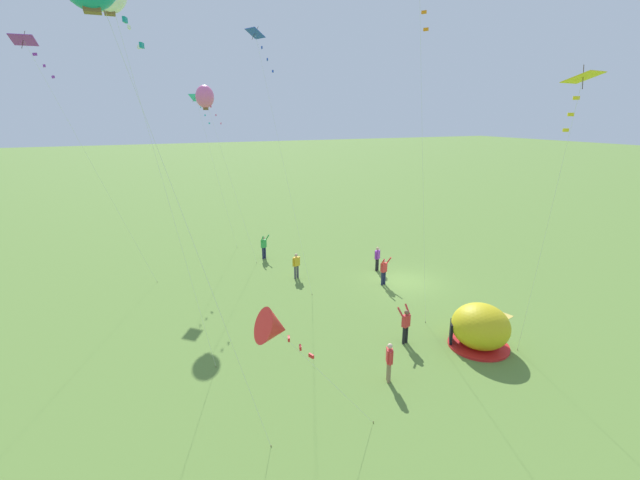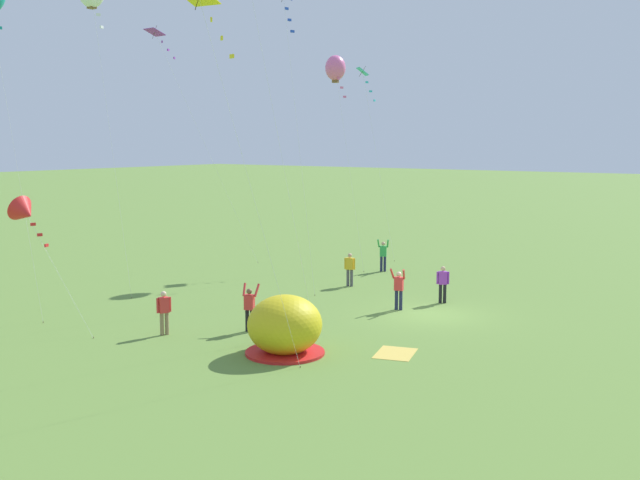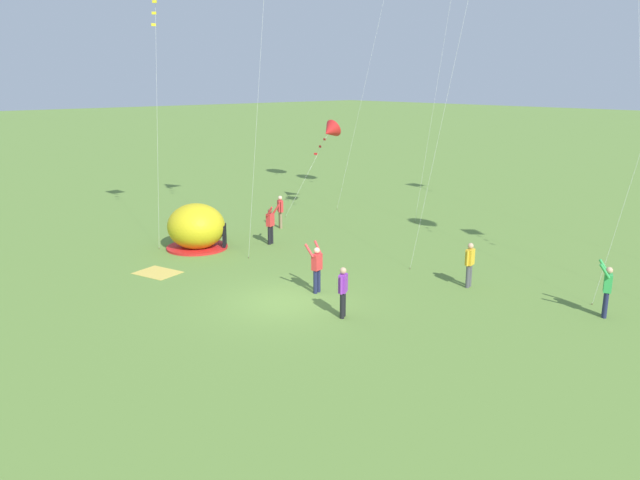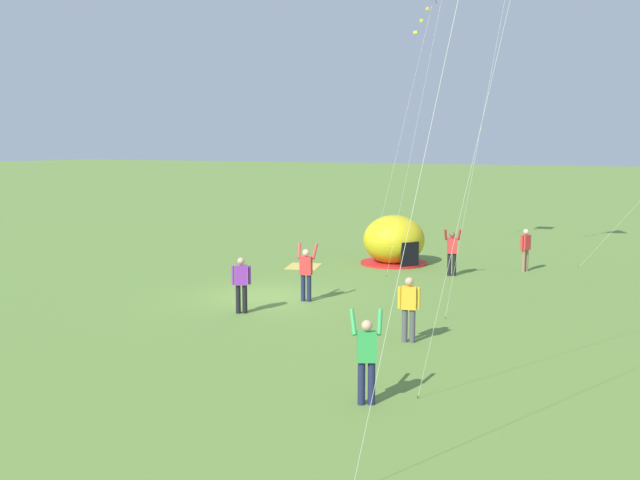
{
  "view_description": "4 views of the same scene",
  "coord_description": "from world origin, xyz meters",
  "px_view_note": "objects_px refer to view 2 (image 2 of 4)",
  "views": [
    {
      "loc": [
        -21.73,
        15.57,
        10.55
      ],
      "look_at": [
        2.4,
        4.91,
        2.77
      ],
      "focal_mm": 24.0,
      "sensor_mm": 36.0,
      "label": 1
    },
    {
      "loc": [
        -28.61,
        -14.2,
        7.46
      ],
      "look_at": [
        -1.35,
        4.8,
        3.03
      ],
      "focal_mm": 42.0,
      "sensor_mm": 36.0,
      "label": 2
    },
    {
      "loc": [
        16.33,
        -12.85,
        7.64
      ],
      "look_at": [
        1.11,
        0.69,
        2.35
      ],
      "focal_mm": 35.0,
      "sensor_mm": 36.0,
      "label": 3
    },
    {
      "loc": [
        21.44,
        12.47,
        5.19
      ],
      "look_at": [
        2.73,
        3.34,
        2.45
      ],
      "focal_mm": 42.0,
      "sensor_mm": 36.0,
      "label": 4
    }
  ],
  "objects_px": {
    "person_flying_kite": "(399,288)",
    "kite_pink": "(335,68)",
    "person_near_tent": "(350,268)",
    "kite_blue": "(285,8)",
    "person_with_toddler": "(164,310)",
    "kite_red": "(25,212)",
    "kite_purple": "(159,39)",
    "person_watching_sky": "(383,254)",
    "popup_tent": "(285,326)",
    "kite_cyan": "(365,80)",
    "person_arms_raised": "(250,307)",
    "person_far_back": "(443,282)",
    "kite_yellow": "(204,10)"
  },
  "relations": [
    {
      "from": "person_flying_kite",
      "to": "kite_pink",
      "type": "distance_m",
      "value": 16.31
    },
    {
      "from": "person_arms_raised",
      "to": "person_flying_kite",
      "type": "xyz_separation_m",
      "value": [
        6.67,
        -2.96,
        -0.0
      ]
    },
    {
      "from": "popup_tent",
      "to": "person_flying_kite",
      "type": "height_order",
      "value": "popup_tent"
    },
    {
      "from": "person_flying_kite",
      "to": "kite_cyan",
      "type": "distance_m",
      "value": 17.9
    },
    {
      "from": "person_with_toddler",
      "to": "popup_tent",
      "type": "bearing_deg",
      "value": -83.42
    },
    {
      "from": "person_flying_kite",
      "to": "person_with_toddler",
      "type": "bearing_deg",
      "value": 149.19
    },
    {
      "from": "person_arms_raised",
      "to": "popup_tent",
      "type": "bearing_deg",
      "value": -118.77
    },
    {
      "from": "person_arms_raised",
      "to": "kite_blue",
      "type": "xyz_separation_m",
      "value": [
        8.04,
        4.3,
        12.9
      ]
    },
    {
      "from": "kite_cyan",
      "to": "kite_yellow",
      "type": "height_order",
      "value": "kite_yellow"
    },
    {
      "from": "popup_tent",
      "to": "person_far_back",
      "type": "distance_m",
      "value": 10.78
    },
    {
      "from": "person_with_toddler",
      "to": "person_watching_sky",
      "type": "bearing_deg",
      "value": 0.54
    },
    {
      "from": "person_arms_raised",
      "to": "kite_pink",
      "type": "xyz_separation_m",
      "value": [
        15.11,
        6.06,
        10.65
      ]
    },
    {
      "from": "person_far_back",
      "to": "person_watching_sky",
      "type": "bearing_deg",
      "value": 48.59
    },
    {
      "from": "person_arms_raised",
      "to": "kite_purple",
      "type": "relative_size",
      "value": 0.13
    },
    {
      "from": "kite_blue",
      "to": "person_with_toddler",
      "type": "bearing_deg",
      "value": -169.4
    },
    {
      "from": "person_near_tent",
      "to": "kite_blue",
      "type": "relative_size",
      "value": 0.12
    },
    {
      "from": "person_flying_kite",
      "to": "kite_purple",
      "type": "bearing_deg",
      "value": 81.29
    },
    {
      "from": "kite_cyan",
      "to": "kite_yellow",
      "type": "bearing_deg",
      "value": -159.67
    },
    {
      "from": "person_near_tent",
      "to": "person_far_back",
      "type": "relative_size",
      "value": 1.0
    },
    {
      "from": "kite_yellow",
      "to": "kite_purple",
      "type": "relative_size",
      "value": 0.86
    },
    {
      "from": "person_near_tent",
      "to": "kite_yellow",
      "type": "distance_m",
      "value": 18.75
    },
    {
      "from": "kite_cyan",
      "to": "kite_purple",
      "type": "distance_m",
      "value": 12.61
    },
    {
      "from": "person_watching_sky",
      "to": "kite_blue",
      "type": "bearing_deg",
      "value": 165.33
    },
    {
      "from": "person_with_toddler",
      "to": "kite_blue",
      "type": "height_order",
      "value": "kite_blue"
    },
    {
      "from": "person_with_toddler",
      "to": "kite_red",
      "type": "bearing_deg",
      "value": 111.41
    },
    {
      "from": "kite_blue",
      "to": "kite_red",
      "type": "bearing_deg",
      "value": 164.24
    },
    {
      "from": "person_watching_sky",
      "to": "kite_red",
      "type": "bearing_deg",
      "value": 164.62
    },
    {
      "from": "person_with_toddler",
      "to": "kite_cyan",
      "type": "relative_size",
      "value": 0.14
    },
    {
      "from": "person_far_back",
      "to": "kite_pink",
      "type": "xyz_separation_m",
      "value": [
        6.03,
        10.01,
        10.68
      ]
    },
    {
      "from": "person_flying_kite",
      "to": "person_far_back",
      "type": "relative_size",
      "value": 1.1
    },
    {
      "from": "kite_yellow",
      "to": "kite_blue",
      "type": "relative_size",
      "value": 0.81
    },
    {
      "from": "popup_tent",
      "to": "kite_cyan",
      "type": "bearing_deg",
      "value": 24.32
    },
    {
      "from": "person_near_tent",
      "to": "kite_blue",
      "type": "bearing_deg",
      "value": 127.48
    },
    {
      "from": "person_arms_raised",
      "to": "person_watching_sky",
      "type": "distance_m",
      "value": 15.01
    },
    {
      "from": "person_flying_kite",
      "to": "kite_pink",
      "type": "xyz_separation_m",
      "value": [
        8.44,
        9.03,
        10.65
      ]
    },
    {
      "from": "kite_yellow",
      "to": "kite_blue",
      "type": "height_order",
      "value": "kite_blue"
    },
    {
      "from": "person_watching_sky",
      "to": "person_far_back",
      "type": "distance_m",
      "value": 8.64
    },
    {
      "from": "person_flying_kite",
      "to": "kite_pink",
      "type": "bearing_deg",
      "value": 46.93
    },
    {
      "from": "person_watching_sky",
      "to": "kite_purple",
      "type": "height_order",
      "value": "kite_purple"
    },
    {
      "from": "kite_yellow",
      "to": "kite_red",
      "type": "bearing_deg",
      "value": 86.78
    },
    {
      "from": "popup_tent",
      "to": "kite_pink",
      "type": "relative_size",
      "value": 0.23
    },
    {
      "from": "kite_cyan",
      "to": "kite_blue",
      "type": "height_order",
      "value": "kite_blue"
    },
    {
      "from": "kite_cyan",
      "to": "kite_yellow",
      "type": "xyz_separation_m",
      "value": [
        -23.33,
        -8.64,
        0.14
      ]
    },
    {
      "from": "person_near_tent",
      "to": "kite_cyan",
      "type": "distance_m",
      "value": 13.86
    },
    {
      "from": "popup_tent",
      "to": "kite_yellow",
      "type": "xyz_separation_m",
      "value": [
        -3.34,
        0.39,
        10.33
      ]
    },
    {
      "from": "kite_cyan",
      "to": "popup_tent",
      "type": "bearing_deg",
      "value": -155.68
    },
    {
      "from": "popup_tent",
      "to": "person_with_toddler",
      "type": "height_order",
      "value": "popup_tent"
    },
    {
      "from": "person_near_tent",
      "to": "kite_purple",
      "type": "xyz_separation_m",
      "value": [
        -0.64,
        12.89,
        12.34
      ]
    },
    {
      "from": "person_near_tent",
      "to": "kite_red",
      "type": "xyz_separation_m",
      "value": [
        -14.42,
        6.08,
        3.67
      ]
    },
    {
      "from": "person_arms_raised",
      "to": "kite_pink",
      "type": "relative_size",
      "value": 0.15
    }
  ]
}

